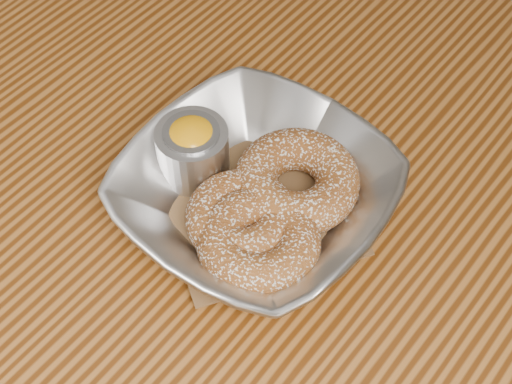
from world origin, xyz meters
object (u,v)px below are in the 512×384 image
Objects in this scene: donut_extra at (259,241)px; table at (178,218)px; donut_front at (242,217)px; ramekin at (193,149)px; serving_bowl at (256,195)px; donut_back at (297,181)px.

table is at bearing 164.16° from donut_extra.
ramekin is at bearing 162.18° from donut_front.
serving_bowl is 0.02m from donut_front.
donut_front is at bearing -103.70° from donut_back.
donut_front is 1.48× the size of ramekin.
serving_bowl is 0.04m from donut_back.
serving_bowl is 2.20× the size of donut_extra.
donut_front reaches higher than table.
donut_back reaches higher than table.
table is 20.13× the size of ramekin.
donut_back is 0.06m from donut_extra.
table is 13.62× the size of donut_front.
table is 5.74× the size of serving_bowl.
table is at bearing 172.54° from ramekin.
donut_back is 1.15× the size of donut_front.
serving_bowl is at bearing -1.80° from table.
table is at bearing -166.83° from donut_back.
table is 0.14m from ramekin.
donut_extra is 1.60× the size of ramekin.
serving_bowl reaches higher than donut_back.
donut_extra is at bearing -49.01° from serving_bowl.
serving_bowl is at bearing 130.99° from donut_extra.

